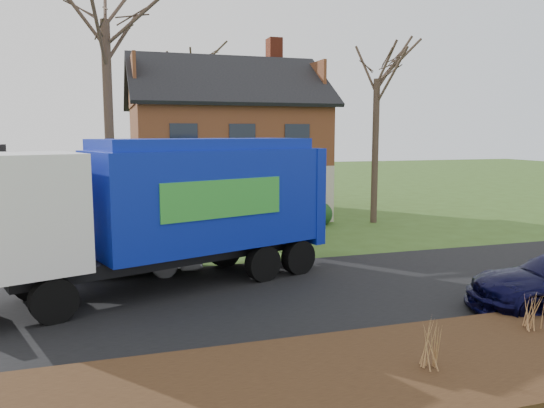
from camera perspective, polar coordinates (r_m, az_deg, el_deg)
name	(u,v)px	position (r m, az deg, el deg)	size (l,w,h in m)	color
ground	(265,296)	(14.06, -0.71, -9.89)	(120.00, 120.00, 0.00)	#354E1A
road	(265,296)	(14.06, -0.71, -9.85)	(80.00, 7.00, 0.02)	black
mulch_verge	(357,380)	(9.40, 9.11, -18.21)	(80.00, 3.50, 0.30)	black
main_house	(215,137)	(27.28, -6.17, 7.16)	(12.95, 8.95, 9.26)	beige
garbage_truck	(173,202)	(14.72, -10.62, 0.16)	(9.83, 5.50, 4.08)	black
silver_sedan	(114,246)	(16.70, -16.61, -4.34)	(1.82, 5.21, 1.72)	#9A9DA1
tree_front_east	(378,55)	(25.71, 11.30, 15.49)	(3.46, 3.46, 9.61)	#453429
tree_back	(194,46)	(35.97, -8.44, 16.43)	(3.71, 3.71, 11.74)	#382E22
grass_clump_mid	(431,345)	(9.53, 16.76, -14.31)	(0.30, 0.25, 0.85)	#9E7445
grass_clump_east	(534,311)	(12.02, 26.32, -10.27)	(0.32, 0.26, 0.80)	#A9794A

